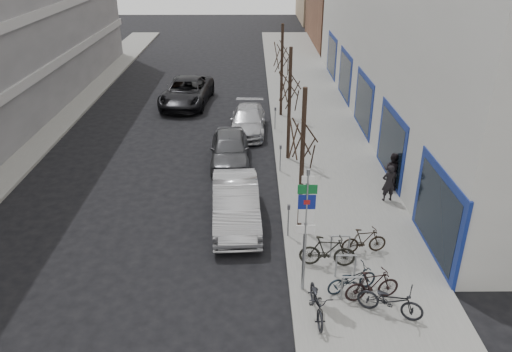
{
  "coord_description": "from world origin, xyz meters",
  "views": [
    {
      "loc": [
        0.88,
        -12.27,
        9.93
      ],
      "look_at": [
        1.01,
        4.14,
        2.0
      ],
      "focal_mm": 35.0,
      "sensor_mm": 36.0,
      "label": 1
    }
  ],
  "objects_px": {
    "tree_mid": "(290,78)",
    "pedestrian_near": "(389,183)",
    "bike_mid_curb": "(352,277)",
    "bike_mid_inner": "(327,251)",
    "parked_car_mid": "(230,149)",
    "bike_rack": "(346,263)",
    "meter_back": "(275,116)",
    "lane_car": "(187,92)",
    "bike_near_right": "(372,285)",
    "bike_far_curb": "(391,298)",
    "meter_front": "(288,217)",
    "tree_far": "(282,49)",
    "bike_far_inner": "(364,240)",
    "tree_near": "(304,128)",
    "highway_sign_pole": "(306,224)",
    "bike_near_left": "(317,299)",
    "parked_car_front": "(236,204)",
    "pedestrian_far": "(392,170)",
    "meter_mid": "(280,156)",
    "parked_car_back": "(248,121)"
  },
  "relations": [
    {
      "from": "meter_back",
      "to": "bike_mid_inner",
      "type": "xyz_separation_m",
      "value": [
        1.15,
        -12.8,
        -0.2
      ]
    },
    {
      "from": "highway_sign_pole",
      "to": "parked_car_mid",
      "type": "relative_size",
      "value": 0.93
    },
    {
      "from": "bike_rack",
      "to": "meter_back",
      "type": "bearing_deg",
      "value": 97.02
    },
    {
      "from": "tree_far",
      "to": "bike_mid_curb",
      "type": "bearing_deg",
      "value": -85.62
    },
    {
      "from": "pedestrian_near",
      "to": "meter_back",
      "type": "bearing_deg",
      "value": -72.92
    },
    {
      "from": "meter_mid",
      "to": "tree_near",
      "type": "bearing_deg",
      "value": -84.86
    },
    {
      "from": "bike_mid_curb",
      "to": "lane_car",
      "type": "xyz_separation_m",
      "value": [
        -7.22,
        19.19,
        0.18
      ]
    },
    {
      "from": "bike_near_left",
      "to": "parked_car_front",
      "type": "distance_m",
      "value": 5.91
    },
    {
      "from": "meter_back",
      "to": "bike_far_curb",
      "type": "relative_size",
      "value": 0.68
    },
    {
      "from": "bike_rack",
      "to": "bike_near_right",
      "type": "relative_size",
      "value": 1.33
    },
    {
      "from": "highway_sign_pole",
      "to": "tree_far",
      "type": "xyz_separation_m",
      "value": [
        0.2,
        16.51,
        1.65
      ]
    },
    {
      "from": "meter_front",
      "to": "parked_car_back",
      "type": "xyz_separation_m",
      "value": [
        -1.52,
        10.94,
        -0.24
      ]
    },
    {
      "from": "parked_car_back",
      "to": "tree_near",
      "type": "bearing_deg",
      "value": -76.78
    },
    {
      "from": "meter_mid",
      "to": "bike_mid_inner",
      "type": "relative_size",
      "value": 0.69
    },
    {
      "from": "meter_mid",
      "to": "meter_back",
      "type": "xyz_separation_m",
      "value": [
        0.0,
        5.5,
        0.0
      ]
    },
    {
      "from": "highway_sign_pole",
      "to": "pedestrian_near",
      "type": "relative_size",
      "value": 2.68
    },
    {
      "from": "bike_far_inner",
      "to": "highway_sign_pole",
      "type": "bearing_deg",
      "value": 122.99
    },
    {
      "from": "bike_far_curb",
      "to": "lane_car",
      "type": "bearing_deg",
      "value": 45.9
    },
    {
      "from": "tree_mid",
      "to": "parked_car_back",
      "type": "height_order",
      "value": "tree_mid"
    },
    {
      "from": "bike_far_inner",
      "to": "parked_car_mid",
      "type": "relative_size",
      "value": 0.35
    },
    {
      "from": "parked_car_mid",
      "to": "bike_mid_curb",
      "type": "bearing_deg",
      "value": -69.67
    },
    {
      "from": "bike_near_left",
      "to": "pedestrian_near",
      "type": "bearing_deg",
      "value": 58.43
    },
    {
      "from": "tree_far",
      "to": "tree_near",
      "type": "bearing_deg",
      "value": -90.0
    },
    {
      "from": "bike_mid_curb",
      "to": "parked_car_front",
      "type": "bearing_deg",
      "value": 20.65
    },
    {
      "from": "pedestrian_far",
      "to": "bike_near_left",
      "type": "bearing_deg",
      "value": 101.21
    },
    {
      "from": "bike_rack",
      "to": "tree_near",
      "type": "bearing_deg",
      "value": 112.48
    },
    {
      "from": "meter_mid",
      "to": "parked_car_back",
      "type": "xyz_separation_m",
      "value": [
        -1.52,
        5.44,
        -0.24
      ]
    },
    {
      "from": "meter_mid",
      "to": "bike_far_curb",
      "type": "height_order",
      "value": "meter_mid"
    },
    {
      "from": "tree_near",
      "to": "parked_car_mid",
      "type": "relative_size",
      "value": 1.22
    },
    {
      "from": "lane_car",
      "to": "bike_near_right",
      "type": "bearing_deg",
      "value": -62.88
    },
    {
      "from": "meter_front",
      "to": "parked_car_mid",
      "type": "xyz_separation_m",
      "value": [
        -2.35,
        6.68,
        -0.15
      ]
    },
    {
      "from": "bike_mid_inner",
      "to": "pedestrian_near",
      "type": "height_order",
      "value": "pedestrian_near"
    },
    {
      "from": "meter_mid",
      "to": "bike_far_curb",
      "type": "relative_size",
      "value": 0.68
    },
    {
      "from": "bike_near_left",
      "to": "parked_car_back",
      "type": "xyz_separation_m",
      "value": [
        -2.06,
        15.14,
        -0.04
      ]
    },
    {
      "from": "bike_far_inner",
      "to": "pedestrian_near",
      "type": "relative_size",
      "value": 1.01
    },
    {
      "from": "meter_front",
      "to": "tree_far",
      "type": "bearing_deg",
      "value": 88.09
    },
    {
      "from": "bike_rack",
      "to": "tree_far",
      "type": "relative_size",
      "value": 0.41
    },
    {
      "from": "tree_mid",
      "to": "parked_car_front",
      "type": "xyz_separation_m",
      "value": [
        -2.36,
        -5.81,
        -3.3
      ]
    },
    {
      "from": "parked_car_front",
      "to": "tree_far",
      "type": "bearing_deg",
      "value": 75.83
    },
    {
      "from": "bike_mid_curb",
      "to": "pedestrian_far",
      "type": "relative_size",
      "value": 1.01
    },
    {
      "from": "bike_near_left",
      "to": "parked_car_front",
      "type": "height_order",
      "value": "parked_car_front"
    },
    {
      "from": "tree_mid",
      "to": "bike_mid_curb",
      "type": "distance_m",
      "value": 10.75
    },
    {
      "from": "bike_mid_inner",
      "to": "parked_car_mid",
      "type": "relative_size",
      "value": 0.41
    },
    {
      "from": "pedestrian_near",
      "to": "bike_near_right",
      "type": "bearing_deg",
      "value": 62.46
    },
    {
      "from": "meter_front",
      "to": "bike_mid_curb",
      "type": "relative_size",
      "value": 0.78
    },
    {
      "from": "tree_far",
      "to": "parked_car_front",
      "type": "relative_size",
      "value": 1.12
    },
    {
      "from": "tree_mid",
      "to": "tree_near",
      "type": "bearing_deg",
      "value": -90.0
    },
    {
      "from": "tree_mid",
      "to": "pedestrian_near",
      "type": "distance_m",
      "value": 6.57
    },
    {
      "from": "tree_far",
      "to": "bike_mid_curb",
      "type": "xyz_separation_m",
      "value": [
        1.27,
        -16.6,
        -3.45
      ]
    },
    {
      "from": "tree_far",
      "to": "bike_mid_curb",
      "type": "distance_m",
      "value": 17.0
    }
  ]
}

